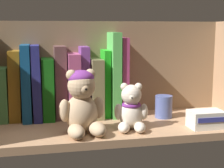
# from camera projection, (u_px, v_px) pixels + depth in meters

# --- Properties ---
(shelf_board) EXTENTS (0.73, 0.26, 0.02)m
(shelf_board) POSITION_uv_depth(u_px,v_px,m) (112.00, 128.00, 0.92)
(shelf_board) COLOR #A87F5B
(shelf_board) RESTS_ON ground
(shelf_back_panel) EXTENTS (0.76, 0.01, 0.30)m
(shelf_back_panel) POSITION_uv_depth(u_px,v_px,m) (103.00, 71.00, 1.03)
(shelf_back_panel) COLOR #81664A
(shelf_back_panel) RESTS_ON ground
(book_2) EXTENTS (0.03, 0.10, 0.15)m
(book_2) POSITION_uv_depth(u_px,v_px,m) (4.00, 94.00, 0.95)
(book_2) COLOR #488947
(book_2) RESTS_ON shelf_board
(book_3) EXTENTS (0.03, 0.10, 0.20)m
(book_3) POSITION_uv_depth(u_px,v_px,m) (15.00, 85.00, 0.95)
(book_3) COLOR #8F5F17
(book_3) RESTS_ON shelf_board
(book_4) EXTENTS (0.03, 0.13, 0.21)m
(book_4) POSITION_uv_depth(u_px,v_px,m) (27.00, 82.00, 0.95)
(book_4) COLOR navy
(book_4) RESTS_ON shelf_board
(book_5) EXTENTS (0.03, 0.13, 0.21)m
(book_5) POSITION_uv_depth(u_px,v_px,m) (37.00, 82.00, 0.96)
(book_5) COLOR navy
(book_5) RESTS_ON shelf_board
(book_6) EXTENTS (0.03, 0.12, 0.17)m
(book_6) POSITION_uv_depth(u_px,v_px,m) (48.00, 88.00, 0.97)
(book_6) COLOR #145B12
(book_6) RESTS_ON shelf_board
(book_7) EXTENTS (0.03, 0.10, 0.21)m
(book_7) POSITION_uv_depth(u_px,v_px,m) (60.00, 82.00, 0.97)
(book_7) COLOR brown
(book_7) RESTS_ON shelf_board
(book_8) EXTENTS (0.03, 0.14, 0.19)m
(book_8) POSITION_uv_depth(u_px,v_px,m) (73.00, 85.00, 0.98)
(book_8) COLOR #AF4D7C
(book_8) RESTS_ON shelf_board
(book_9) EXTENTS (0.02, 0.09, 0.21)m
(book_9) POSITION_uv_depth(u_px,v_px,m) (84.00, 81.00, 0.99)
(book_9) COLOR #753C91
(book_9) RESTS_ON shelf_board
(book_10) EXTENTS (0.03, 0.14, 0.17)m
(book_10) POSITION_uv_depth(u_px,v_px,m) (95.00, 87.00, 1.00)
(book_10) COLOR olive
(book_10) RESTS_ON shelf_board
(book_11) EXTENTS (0.02, 0.10, 0.20)m
(book_11) POSITION_uv_depth(u_px,v_px,m) (105.00, 83.00, 1.00)
(book_11) COLOR green
(book_11) RESTS_ON shelf_board
(book_12) EXTENTS (0.03, 0.13, 0.25)m
(book_12) POSITION_uv_depth(u_px,v_px,m) (113.00, 74.00, 1.00)
(book_12) COLOR #57BE55
(book_12) RESTS_ON shelf_board
(book_13) EXTENTS (0.02, 0.12, 0.23)m
(book_13) POSITION_uv_depth(u_px,v_px,m) (121.00, 76.00, 1.01)
(book_13) COLOR #B13C74
(book_13) RESTS_ON shelf_board
(teddy_bear_larger) EXTENTS (0.12, 0.12, 0.16)m
(teddy_bear_larger) POSITION_uv_depth(u_px,v_px,m) (82.00, 103.00, 0.83)
(teddy_bear_larger) COLOR tan
(teddy_bear_larger) RESTS_ON shelf_board
(teddy_bear_smaller) EXTENTS (0.09, 0.09, 0.12)m
(teddy_bear_smaller) POSITION_uv_depth(u_px,v_px,m) (131.00, 110.00, 0.86)
(teddy_bear_smaller) COLOR beige
(teddy_bear_smaller) RESTS_ON shelf_board
(pillar_candle) EXTENTS (0.05, 0.05, 0.06)m
(pillar_candle) POSITION_uv_depth(u_px,v_px,m) (164.00, 107.00, 0.98)
(pillar_candle) COLOR #4C5B99
(pillar_candle) RESTS_ON shelf_board
(small_product_box) EXTENTS (0.09, 0.06, 0.05)m
(small_product_box) POSITION_uv_depth(u_px,v_px,m) (206.00, 119.00, 0.88)
(small_product_box) COLOR silver
(small_product_box) RESTS_ON shelf_board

